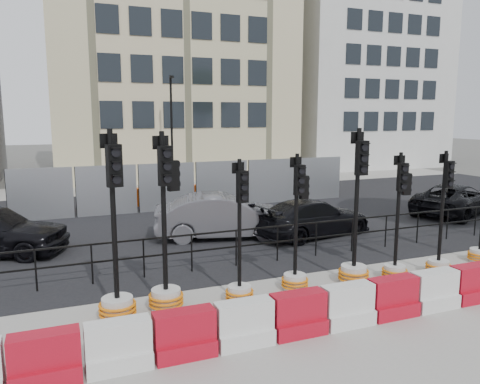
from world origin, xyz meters
name	(u,v)px	position (x,y,z in m)	size (l,w,h in m)	color
ground	(299,275)	(0.00, 0.00, 0.00)	(120.00, 120.00, 0.00)	#51514C
sidewalk_near	(376,324)	(0.00, -3.00, 0.01)	(40.00, 6.00, 0.02)	gray
road	(210,218)	(0.00, 7.00, 0.01)	(40.00, 14.00, 0.03)	black
sidewalk_far	(160,186)	(0.00, 16.00, 0.01)	(40.00, 4.00, 0.02)	gray
building_cream	(167,38)	(2.00, 21.99, 9.00)	(15.00, 10.06, 18.00)	#C4BE8F
building_white	(355,63)	(17.00, 21.99, 8.00)	(12.00, 9.06, 16.00)	silver
kerb_railing	(278,237)	(0.00, 1.20, 0.69)	(18.00, 0.04, 1.00)	black
heras_fencing	(190,190)	(-0.01, 9.80, 0.68)	(14.33, 1.72, 2.00)	#919499
lamp_post_far	(172,129)	(0.50, 14.98, 3.22)	(0.12, 0.56, 6.00)	black
barrier_row	(370,303)	(0.00, -2.80, 0.37)	(16.75, 0.50, 0.80)	red
traffic_signal_a	(117,282)	(-4.50, -0.94, 0.76)	(0.73, 0.73, 3.69)	silver
traffic_signal_b	(166,269)	(-3.51, -0.82, 0.86)	(0.71, 0.71, 3.62)	silver
traffic_signal_c	(240,274)	(-2.00, -1.05, 0.63)	(0.60, 0.60, 3.05)	silver
traffic_signal_d	(296,259)	(-0.56, -0.85, 0.74)	(0.61, 0.61, 3.11)	silver
traffic_signal_e	(355,253)	(0.91, -1.00, 0.75)	(0.72, 0.72, 3.65)	silver
traffic_signal_f	(396,251)	(1.98, -1.16, 0.73)	(0.61, 0.61, 3.08)	silver
traffic_signal_g	(440,250)	(3.25, -1.25, 0.64)	(0.61, 0.61, 3.09)	silver
car_b	(223,216)	(-0.52, 4.08, 0.72)	(4.60, 2.50, 1.44)	#535359
car_c	(313,218)	(2.30, 3.24, 0.61)	(4.45, 2.47, 1.22)	black
car_d	(455,199)	(9.31, 4.08, 0.62)	(4.91, 3.66, 1.24)	black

